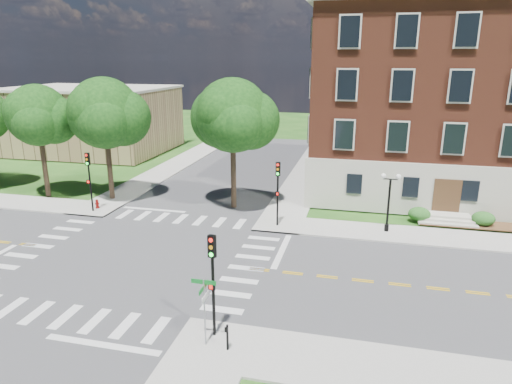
% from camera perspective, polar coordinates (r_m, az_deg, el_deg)
% --- Properties ---
extents(ground, '(160.00, 160.00, 0.00)m').
position_cam_1_polar(ground, '(30.10, -14.73, -7.82)').
color(ground, '#1A4814').
rests_on(ground, ground).
extents(road_ew, '(90.00, 12.00, 0.01)m').
position_cam_1_polar(road_ew, '(30.10, -14.73, -7.81)').
color(road_ew, '#3D3D3F').
rests_on(road_ew, ground).
extents(road_ns, '(12.00, 90.00, 0.01)m').
position_cam_1_polar(road_ns, '(30.10, -14.73, -7.81)').
color(road_ns, '#3D3D3F').
rests_on(road_ns, ground).
extents(sidewalk_ne, '(34.00, 34.00, 0.12)m').
position_cam_1_polar(sidewalk_ne, '(41.21, 15.43, -1.14)').
color(sidewalk_ne, '#9E9B93').
rests_on(sidewalk_ne, ground).
extents(sidewalk_nw, '(34.00, 34.00, 0.12)m').
position_cam_1_polar(sidewalk_nw, '(50.33, -22.11, 1.38)').
color(sidewalk_nw, '#9E9B93').
rests_on(sidewalk_nw, ground).
extents(crosswalk_east, '(2.20, 10.20, 0.02)m').
position_cam_1_polar(crosswalk_east, '(27.62, -1.22, -9.53)').
color(crosswalk_east, silver).
rests_on(crosswalk_east, ground).
extents(stop_bar_east, '(0.40, 5.50, 0.00)m').
position_cam_1_polar(stop_bar_east, '(29.96, 3.23, -7.39)').
color(stop_bar_east, silver).
rests_on(stop_bar_east, ground).
extents(main_building, '(30.60, 22.40, 16.50)m').
position_cam_1_polar(main_building, '(47.31, 26.66, 10.19)').
color(main_building, '#BAB7A4').
rests_on(main_building, ground).
extents(secondary_building, '(20.40, 15.40, 8.30)m').
position_cam_1_polar(secondary_building, '(65.13, -19.93, 8.58)').
color(secondary_building, '#896B4B').
rests_on(secondary_building, ground).
extents(tree_b, '(5.26, 5.26, 9.88)m').
position_cam_1_polar(tree_b, '(43.81, -25.61, 8.63)').
color(tree_b, '#2E2217').
rests_on(tree_b, ground).
extents(tree_c, '(6.03, 6.03, 10.50)m').
position_cam_1_polar(tree_c, '(40.98, -18.40, 9.31)').
color(tree_c, '#2E2217').
rests_on(tree_c, ground).
extents(tree_d, '(5.90, 5.90, 10.55)m').
position_cam_1_polar(tree_d, '(36.51, -2.95, 9.51)').
color(tree_d, '#2E2217').
rests_on(tree_d, ground).
extents(traffic_signal_se, '(0.37, 0.43, 4.80)m').
position_cam_1_polar(traffic_signal_se, '(20.03, -5.44, -10.04)').
color(traffic_signal_se, black).
rests_on(traffic_signal_se, ground).
extents(traffic_signal_ne, '(0.38, 0.45, 4.80)m').
position_cam_1_polar(traffic_signal_ne, '(33.10, 2.73, 0.82)').
color(traffic_signal_ne, black).
rests_on(traffic_signal_ne, ground).
extents(traffic_signal_nw, '(0.33, 0.36, 4.80)m').
position_cam_1_polar(traffic_signal_nw, '(38.62, -20.14, 2.09)').
color(traffic_signal_nw, black).
rests_on(traffic_signal_nw, ground).
extents(twin_lamp_west, '(1.36, 0.36, 4.23)m').
position_cam_1_polar(twin_lamp_west, '(33.48, 16.28, -0.85)').
color(twin_lamp_west, black).
rests_on(twin_lamp_west, ground).
extents(street_sign_pole, '(1.10, 1.10, 3.10)m').
position_cam_1_polar(street_sign_pole, '(19.85, -6.47, -13.20)').
color(street_sign_pole, gray).
rests_on(street_sign_pole, ground).
extents(push_button_post, '(0.14, 0.21, 1.20)m').
position_cam_1_polar(push_button_post, '(20.23, -3.61, -17.53)').
color(push_button_post, black).
rests_on(push_button_post, ground).
extents(fire_hydrant, '(0.35, 0.35, 0.75)m').
position_cam_1_polar(fire_hydrant, '(39.94, -19.23, -1.43)').
color(fire_hydrant, maroon).
rests_on(fire_hydrant, ground).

